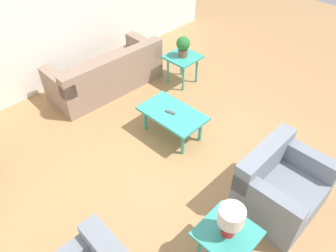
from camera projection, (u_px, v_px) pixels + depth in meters
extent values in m
plane|color=#A87A4C|center=(192.00, 154.00, 4.78)|extent=(14.00, 14.00, 0.00)
cube|color=white|center=(57.00, 6.00, 5.47)|extent=(0.12, 7.20, 2.70)
cube|color=gray|center=(106.00, 77.00, 5.93)|extent=(0.95, 2.05, 0.41)
cube|color=gray|center=(114.00, 66.00, 5.50)|extent=(0.30, 2.02, 0.35)
cube|color=gray|center=(143.00, 45.00, 6.18)|extent=(0.85, 0.24, 0.23)
cube|color=gray|center=(57.00, 82.00, 5.25)|extent=(0.85, 0.24, 0.23)
cube|color=slate|center=(280.00, 195.00, 3.96)|extent=(0.84, 1.01, 0.43)
cube|color=slate|center=(265.00, 159.00, 3.86)|extent=(0.21, 1.00, 0.39)
cube|color=slate|center=(268.00, 198.00, 3.51)|extent=(0.83, 0.17, 0.26)
cube|color=slate|center=(305.00, 158.00, 3.96)|extent=(0.83, 0.17, 0.26)
cube|color=teal|center=(172.00, 113.00, 4.82)|extent=(0.97, 0.59, 0.04)
cylinder|color=teal|center=(200.00, 130.00, 4.87)|extent=(0.05, 0.05, 0.40)
cylinder|color=teal|center=(163.00, 108.00, 5.27)|extent=(0.05, 0.05, 0.40)
cylinder|color=teal|center=(183.00, 144.00, 4.66)|extent=(0.05, 0.05, 0.40)
cylinder|color=teal|center=(145.00, 119.00, 5.06)|extent=(0.05, 0.05, 0.40)
cube|color=teal|center=(183.00, 57.00, 5.83)|extent=(0.55, 0.55, 0.04)
cylinder|color=teal|center=(197.00, 70.00, 6.02)|extent=(0.04, 0.04, 0.51)
cylinder|color=teal|center=(182.00, 63.00, 6.21)|extent=(0.04, 0.04, 0.51)
cylinder|color=teal|center=(183.00, 78.00, 5.82)|extent=(0.04, 0.04, 0.51)
cylinder|color=teal|center=(168.00, 70.00, 6.01)|extent=(0.04, 0.04, 0.51)
cube|color=teal|center=(227.00, 234.00, 3.23)|extent=(0.55, 0.55, 0.04)
cylinder|color=teal|center=(249.00, 247.00, 3.42)|extent=(0.04, 0.04, 0.51)
cylinder|color=teal|center=(221.00, 225.00, 3.61)|extent=(0.04, 0.04, 0.51)
cylinder|color=teal|center=(199.00, 248.00, 3.41)|extent=(0.04, 0.04, 0.51)
cylinder|color=brown|center=(183.00, 53.00, 5.77)|extent=(0.17, 0.17, 0.14)
sphere|color=#236B2D|center=(183.00, 43.00, 5.66)|extent=(0.24, 0.24, 0.24)
cylinder|color=red|center=(229.00, 227.00, 3.16)|extent=(0.14, 0.14, 0.20)
cylinder|color=beige|center=(231.00, 216.00, 3.03)|extent=(0.26, 0.26, 0.18)
cube|color=#4C4C51|center=(170.00, 112.00, 4.79)|extent=(0.16, 0.08, 0.02)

